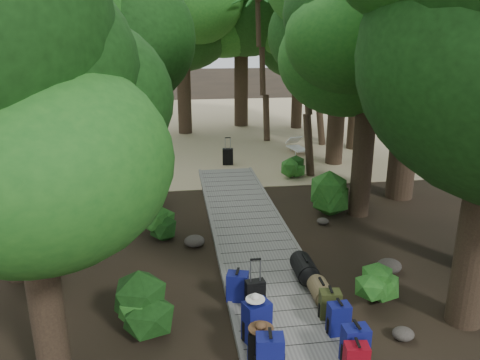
{
  "coord_description": "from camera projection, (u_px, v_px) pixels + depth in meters",
  "views": [
    {
      "loc": [
        -1.9,
        -9.83,
        5.05
      ],
      "look_at": [
        -0.04,
        2.82,
        1.0
      ],
      "focal_mm": 35.0,
      "sensor_mm": 36.0,
      "label": 1
    }
  ],
  "objects": [
    {
      "name": "backpack_left_c",
      "position": [
        257.0,
        319.0,
        7.73
      ],
      "size": [
        0.51,
        0.44,
        0.79
      ],
      "primitive_type": null,
      "rotation": [
        0.0,
        0.0,
        0.36
      ],
      "color": "navy",
      "rests_on": "boardwalk"
    },
    {
      "name": "rock_right_c",
      "position": [
        323.0,
        221.0,
        12.85
      ],
      "size": [
        0.33,
        0.29,
        0.18
      ],
      "primitive_type": null,
      "color": "#4C473F",
      "rests_on": "ground"
    },
    {
      "name": "suitcase_on_boardwalk",
      "position": [
        255.0,
        294.0,
        8.69
      ],
      "size": [
        0.38,
        0.24,
        0.56
      ],
      "primitive_type": null,
      "rotation": [
        0.0,
        0.0,
        0.12
      ],
      "color": "black",
      "rests_on": "boardwalk"
    },
    {
      "name": "hat_white",
      "position": [
        255.0,
        297.0,
        7.56
      ],
      "size": [
        0.32,
        0.32,
        0.11
      ],
      "primitive_type": null,
      "color": "silver",
      "rests_on": "backpack_left_c"
    },
    {
      "name": "kayak",
      "position": [
        148.0,
        151.0,
        20.01
      ],
      "size": [
        1.72,
        3.25,
        0.32
      ],
      "primitive_type": "ellipsoid",
      "rotation": [
        0.0,
        0.0,
        0.34
      ],
      "color": "#9E320D",
      "rests_on": "sand_beach"
    },
    {
      "name": "duffel_right_khaki",
      "position": [
        321.0,
        291.0,
        8.94
      ],
      "size": [
        0.4,
        0.59,
        0.39
      ],
      "primitive_type": null,
      "rotation": [
        0.0,
        0.0,
        -0.02
      ],
      "color": "brown",
      "rests_on": "boardwalk"
    },
    {
      "name": "rock_right_b",
      "position": [
        389.0,
        266.0,
        10.26
      ],
      "size": [
        0.55,
        0.49,
        0.3
      ],
      "primitive_type": null,
      "color": "#4C473F",
      "rests_on": "ground"
    },
    {
      "name": "shrub_right_a",
      "position": [
        377.0,
        284.0,
        9.0
      ],
      "size": [
        0.93,
        0.93,
        0.84
      ],
      "primitive_type": null,
      "color": "#1C5419",
      "rests_on": "ground"
    },
    {
      "name": "rock_left_d",
      "position": [
        160.0,
        216.0,
        13.19
      ],
      "size": [
        0.33,
        0.3,
        0.18
      ],
      "primitive_type": null,
      "color": "#4C473F",
      "rests_on": "ground"
    },
    {
      "name": "tree_back_b",
      "position": [
        241.0,
        24.0,
        24.8
      ],
      "size": [
        6.1,
        6.1,
        10.89
      ],
      "primitive_type": null,
      "color": "black",
      "rests_on": "ground"
    },
    {
      "name": "boardwalk",
      "position": [
        252.0,
        236.0,
        11.99
      ],
      "size": [
        2.0,
        12.0,
        0.12
      ],
      "primitive_type": "cube",
      "color": "gray",
      "rests_on": "ground"
    },
    {
      "name": "palm_right_c",
      "position": [
        272.0,
        71.0,
        21.93
      ],
      "size": [
        4.14,
        4.14,
        6.59
      ],
      "primitive_type": null,
      "color": "#134716",
      "rests_on": "ground"
    },
    {
      "name": "tree_right_f",
      "position": [
        364.0,
        24.0,
        19.63
      ],
      "size": [
        6.02,
        6.02,
        10.74
      ],
      "primitive_type": null,
      "color": "black",
      "rests_on": "ground"
    },
    {
      "name": "ground",
      "position": [
        259.0,
        256.0,
        11.06
      ],
      "size": [
        120.0,
        120.0,
        0.0
      ],
      "primitive_type": "plane",
      "color": "black",
      "rests_on": "ground"
    },
    {
      "name": "lone_suitcase_on_sand",
      "position": [
        228.0,
        157.0,
        18.51
      ],
      "size": [
        0.44,
        0.29,
        0.65
      ],
      "primitive_type": null,
      "rotation": [
        0.0,
        0.0,
        -0.14
      ],
      "color": "black",
      "rests_on": "sand_beach"
    },
    {
      "name": "palm_left_a",
      "position": [
        97.0,
        89.0,
        16.01
      ],
      "size": [
        4.01,
        4.01,
        6.37
      ],
      "primitive_type": null,
      "color": "#134716",
      "rests_on": "ground"
    },
    {
      "name": "shrub_right_b",
      "position": [
        325.0,
        192.0,
        13.46
      ],
      "size": [
        1.44,
        1.44,
        1.29
      ],
      "primitive_type": null,
      "color": "#1C5419",
      "rests_on": "ground"
    },
    {
      "name": "backpack_right_c",
      "position": [
        339.0,
        317.0,
        7.94
      ],
      "size": [
        0.37,
        0.26,
        0.62
      ],
      "primitive_type": null,
      "rotation": [
        0.0,
        0.0,
        0.02
      ],
      "color": "navy",
      "rests_on": "boardwalk"
    },
    {
      "name": "backpack_right_d",
      "position": [
        330.0,
        303.0,
        8.41
      ],
      "size": [
        0.4,
        0.31,
        0.57
      ],
      "primitive_type": null,
      "rotation": [
        0.0,
        0.0,
        -0.12
      ],
      "color": "#373C16",
      "rests_on": "boardwalk"
    },
    {
      "name": "rock_right_a",
      "position": [
        403.0,
        334.0,
        8.03
      ],
      "size": [
        0.38,
        0.34,
        0.21
      ],
      "primitive_type": null,
      "color": "#4C473F",
      "rests_on": "ground"
    },
    {
      "name": "rock_left_b",
      "position": [
        155.0,
        322.0,
        8.38
      ],
      "size": [
        0.35,
        0.32,
        0.19
      ],
      "primitive_type": null,
      "color": "#4C473F",
      "rests_on": "ground"
    },
    {
      "name": "tree_back_a",
      "position": [
        182.0,
        34.0,
        22.96
      ],
      "size": [
        5.75,
        5.75,
        9.96
      ],
      "primitive_type": null,
      "color": "black",
      "rests_on": "ground"
    },
    {
      "name": "shrub_right_c",
      "position": [
        292.0,
        168.0,
        16.85
      ],
      "size": [
        0.82,
        0.82,
        0.74
      ],
      "primitive_type": null,
      "color": "#1C5419",
      "rests_on": "ground"
    },
    {
      "name": "backpack_left_d",
      "position": [
        238.0,
        285.0,
        8.95
      ],
      "size": [
        0.47,
        0.39,
        0.62
      ],
      "primitive_type": null,
      "rotation": [
        0.0,
        0.0,
        -0.28
      ],
      "color": "navy",
      "rests_on": "boardwalk"
    },
    {
      "name": "sand_beach",
      "position": [
        207.0,
        126.0,
        26.15
      ],
      "size": [
        40.0,
        22.0,
        0.02
      ],
      "primitive_type": "cube",
      "color": "tan",
      "rests_on": "ground"
    },
    {
      "name": "tree_right_e",
      "position": [
        341.0,
        40.0,
        17.39
      ],
      "size": [
        5.32,
        5.32,
        9.57
      ],
      "primitive_type": null,
      "color": "black",
      "rests_on": "ground"
    },
    {
      "name": "tree_left_a",
      "position": [
        26.0,
        164.0,
        6.03
      ],
      "size": [
        4.11,
        4.11,
        6.84
      ],
      "primitive_type": null,
      "color": "black",
      "rests_on": "ground"
    },
    {
      "name": "shrub_left_c",
      "position": [
        147.0,
        183.0,
        14.55
      ],
      "size": [
        1.23,
        1.23,
        1.11
      ],
      "primitive_type": null,
      "color": "#1C5419",
      "rests_on": "ground"
    },
    {
      "name": "palm_right_b",
      "position": [
        325.0,
        55.0,
        20.94
      ],
      "size": [
        4.21,
        4.21,
        8.14
      ],
      "primitive_type": null,
      "color": "#134716",
      "rests_on": "ground"
    },
    {
      "name": "duffel_right_black",
      "position": [
        304.0,
        268.0,
        9.75
      ],
      "size": [
        0.46,
        0.73,
        0.45
      ],
      "primitive_type": null,
      "rotation": [
        0.0,
        0.0,
        -0.01
      ],
      "color": "black",
      "rests_on": "boardwalk"
    },
    {
      "name": "backpack_left_a",
      "position": [
        270.0,
        354.0,
        6.91
      ],
      "size": [
        0.45,
        0.34,
        0.77
      ],
      "primitive_type": null,
      "rotation": [
        0.0,
        0.0,
        -0.14
      ],
      "color": "navy",
      "rests_on": "boardwalk"
    },
    {
      "name": "shrub_left_b",
      "position": [
        158.0,
        223.0,
        11.93
      ],
      "size": [
        0.9,
        0.9,
        0.81
      ],
      "primitive_type": null,
      "color": "#1C5419",
      "rests_on": "ground"
    },
    {
      "name": "tree_back_c",
      "position": [
        299.0,
        49.0,
        24.56
      ],
      "size": [
        4.64,
        4.64,
        8.36
      ],
      "primitive_type": null,
      "color": "black",
      "rests_on": "ground"
    },
    {
      "name": "hat_brown",
      "position": [
        261.0,
        325.0,
        7.09
      ],
      "size": [
        0.39,
        0.39,
        0.12
      ],
      "primitive_type": null,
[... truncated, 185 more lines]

